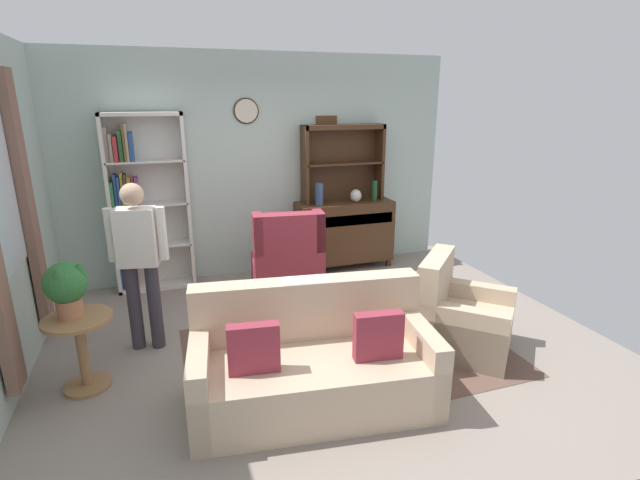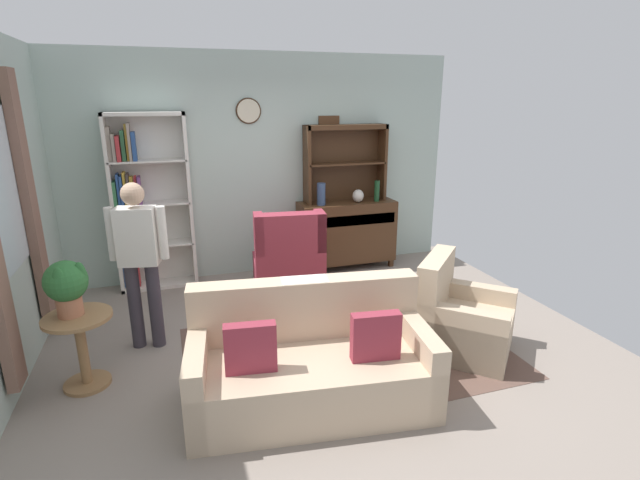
# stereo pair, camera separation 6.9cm
# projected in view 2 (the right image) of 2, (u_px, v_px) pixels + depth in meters

# --- Properties ---
(ground_plane) EXTENTS (5.40, 4.60, 0.02)m
(ground_plane) POSITION_uv_depth(u_px,v_px,m) (317.00, 341.00, 4.60)
(ground_plane) COLOR gray
(wall_back) EXTENTS (5.00, 0.09, 2.80)m
(wall_back) POSITION_uv_depth(u_px,v_px,m) (267.00, 166.00, 6.13)
(wall_back) COLOR #ADC1B7
(wall_back) RESTS_ON ground_plane
(area_rug) EXTENTS (2.90, 1.87, 0.01)m
(area_rug) POSITION_uv_depth(u_px,v_px,m) (347.00, 352.00, 4.38)
(area_rug) COLOR brown
(area_rug) RESTS_ON ground_plane
(bookshelf) EXTENTS (0.90, 0.30, 2.10)m
(bookshelf) POSITION_uv_depth(u_px,v_px,m) (145.00, 201.00, 5.61)
(bookshelf) COLOR silver
(bookshelf) RESTS_ON ground_plane
(sideboard) EXTENTS (1.30, 0.45, 0.92)m
(sideboard) POSITION_uv_depth(u_px,v_px,m) (347.00, 231.00, 6.44)
(sideboard) COLOR #422816
(sideboard) RESTS_ON ground_plane
(sideboard_hutch) EXTENTS (1.10, 0.26, 1.00)m
(sideboard_hutch) POSITION_uv_depth(u_px,v_px,m) (345.00, 152.00, 6.24)
(sideboard_hutch) COLOR #422816
(sideboard_hutch) RESTS_ON sideboard
(vase_tall) EXTENTS (0.11, 0.11, 0.29)m
(vase_tall) POSITION_uv_depth(u_px,v_px,m) (321.00, 194.00, 6.10)
(vase_tall) COLOR #33476B
(vase_tall) RESTS_ON sideboard
(vase_round) EXTENTS (0.15, 0.15, 0.17)m
(vase_round) POSITION_uv_depth(u_px,v_px,m) (358.00, 196.00, 6.28)
(vase_round) COLOR beige
(vase_round) RESTS_ON sideboard
(bottle_wine) EXTENTS (0.07, 0.07, 0.28)m
(bottle_wine) POSITION_uv_depth(u_px,v_px,m) (377.00, 191.00, 6.32)
(bottle_wine) COLOR #194223
(bottle_wine) RESTS_ON sideboard
(couch_floral) EXTENTS (1.90, 1.08, 0.90)m
(couch_floral) POSITION_uv_depth(u_px,v_px,m) (311.00, 365.00, 3.60)
(couch_floral) COLOR #C6AD8E
(couch_floral) RESTS_ON ground_plane
(armchair_floral) EXTENTS (1.08, 1.08, 0.88)m
(armchair_floral) POSITION_uv_depth(u_px,v_px,m) (461.00, 321.00, 4.35)
(armchair_floral) COLOR #C6AD8E
(armchair_floral) RESTS_ON ground_plane
(wingback_chair) EXTENTS (0.87, 0.89, 1.05)m
(wingback_chair) POSITION_uv_depth(u_px,v_px,m) (288.00, 265.00, 5.52)
(wingback_chair) COLOR maroon
(wingback_chair) RESTS_ON ground_plane
(plant_stand) EXTENTS (0.52, 0.52, 0.62)m
(plant_stand) POSITION_uv_depth(u_px,v_px,m) (81.00, 343.00, 3.78)
(plant_stand) COLOR #997047
(plant_stand) RESTS_ON ground_plane
(potted_plant_large) EXTENTS (0.32, 0.32, 0.45)m
(potted_plant_large) POSITION_uv_depth(u_px,v_px,m) (66.00, 284.00, 3.64)
(potted_plant_large) COLOR #AD6B4C
(potted_plant_large) RESTS_ON plant_stand
(person_reading) EXTENTS (0.52, 0.27, 1.56)m
(person_reading) POSITION_uv_depth(u_px,v_px,m) (139.00, 255.00, 4.25)
(person_reading) COLOR #38333D
(person_reading) RESTS_ON ground_plane
(coffee_table) EXTENTS (0.80, 0.50, 0.42)m
(coffee_table) POSITION_uv_depth(u_px,v_px,m) (285.00, 315.00, 4.32)
(coffee_table) COLOR #422816
(coffee_table) RESTS_ON ground_plane
(book_stack) EXTENTS (0.19, 0.15, 0.07)m
(book_stack) POSITION_uv_depth(u_px,v_px,m) (293.00, 301.00, 4.40)
(book_stack) COLOR #3F3833
(book_stack) RESTS_ON coffee_table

